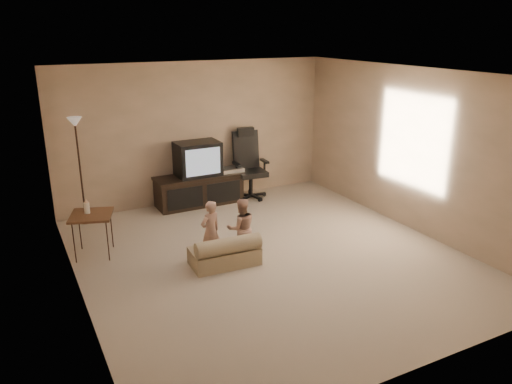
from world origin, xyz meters
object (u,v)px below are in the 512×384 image
floor_lamp (78,147)px  child_sofa (226,253)px  office_chair (249,173)px  toddler_right (241,228)px  tv_stand (199,179)px  side_table (91,215)px  toddler_left (210,231)px

floor_lamp → child_sofa: 3.08m
office_chair → child_sofa: size_ratio=1.39×
office_chair → toddler_right: 2.57m
floor_lamp → tv_stand: bearing=-1.7°
tv_stand → side_table: size_ratio=1.95×
floor_lamp → toddler_left: size_ratio=2.00×
child_sofa → office_chair: bearing=60.1°
office_chair → side_table: bearing=-153.3°
side_table → floor_lamp: size_ratio=0.48×
tv_stand → toddler_left: 2.35m
office_chair → floor_lamp: 3.06m
side_table → office_chair: bearing=22.3°
toddler_right → office_chair: bearing=-108.4°
floor_lamp → office_chair: bearing=-2.3°
side_table → child_sofa: side_table is taller
office_chair → side_table: 3.30m
office_chair → side_table: office_chair is taller
tv_stand → side_table: tv_stand is taller
side_table → toddler_left: (1.38, -0.93, -0.16)m
child_sofa → tv_stand: bearing=79.8°
tv_stand → toddler_right: 2.32m
office_chair → toddler_right: size_ratio=1.52×
tv_stand → side_table: bearing=-148.1°
child_sofa → toddler_right: bearing=29.1°
tv_stand → toddler_left: size_ratio=1.86×
toddler_right → side_table: bearing=-18.2°
side_table → floor_lamp: floor_lamp is taller
floor_lamp → toddler_right: 3.04m
office_chair → child_sofa: (-1.55, -2.40, -0.29)m
office_chair → child_sofa: office_chair is taller
office_chair → floor_lamp: size_ratio=0.75×
tv_stand → office_chair: 0.97m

